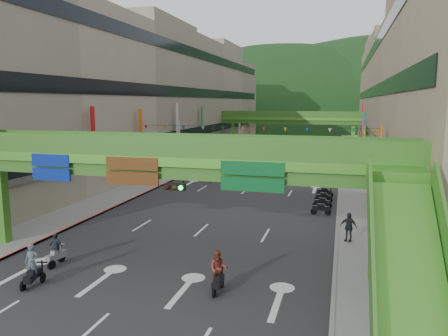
{
  "coord_description": "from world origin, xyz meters",
  "views": [
    {
      "loc": [
        9.21,
        -15.85,
        8.85
      ],
      "look_at": [
        0.0,
        18.0,
        3.5
      ],
      "focal_mm": 35.0,
      "sensor_mm": 36.0,
      "label": 1
    }
  ],
  "objects": [
    {
      "name": "pedestrian_dark",
      "position": [
        9.8,
        11.74,
        0.92
      ],
      "size": [
        1.17,
        0.79,
        1.85
      ],
      "primitive_type": "imported",
      "rotation": [
        0.0,
        0.0,
        -0.34
      ],
      "color": "black",
      "rests_on": "ground"
    },
    {
      "name": "car_yellow",
      "position": [
        -0.86,
        67.08,
        0.72
      ],
      "size": [
        1.85,
        4.3,
        1.45
      ],
      "primitive_type": "imported",
      "rotation": [
        0.0,
        0.0,
        -0.03
      ],
      "color": "#F8F906",
      "rests_on": "ground"
    },
    {
      "name": "scooter_rider_mid",
      "position": [
        3.88,
        2.71,
        1.05
      ],
      "size": [
        0.86,
        1.6,
        2.04
      ],
      "color": "black",
      "rests_on": "ground"
    },
    {
      "name": "curb_left",
      "position": [
        -9.1,
        50.0,
        0.09
      ],
      "size": [
        0.2,
        140.0,
        0.18
      ],
      "primitive_type": "cube",
      "color": "#CC5959",
      "rests_on": "ground"
    },
    {
      "name": "sidewalk_right",
      "position": [
        11.0,
        50.0,
        0.07
      ],
      "size": [
        4.0,
        140.0,
        0.15
      ],
      "primitive_type": "cube",
      "color": "gray",
      "rests_on": "ground"
    },
    {
      "name": "overpass_near",
      "position": [
        0.93,
        5.38,
        5.21
      ],
      "size": [
        28.0,
        12.27,
        7.1
      ],
      "color": "#4C9E2D",
      "rests_on": "ground"
    },
    {
      "name": "scooter_rider_far",
      "position": [
        -4.81,
        30.21,
        0.94
      ],
      "size": [
        0.84,
        1.58,
        1.89
      ],
      "color": "maroon",
      "rests_on": "ground"
    },
    {
      "name": "car_silver",
      "position": [
        -3.34,
        35.0,
        0.74
      ],
      "size": [
        2.02,
        4.64,
        1.48
      ],
      "primitive_type": "imported",
      "rotation": [
        0.0,
        0.0,
        -0.1
      ],
      "color": "#A5A4AC",
      "rests_on": "ground"
    },
    {
      "name": "overpass_far",
      "position": [
        0.0,
        65.0,
        5.4
      ],
      "size": [
        28.0,
        2.2,
        7.1
      ],
      "color": "#4C9E2D",
      "rests_on": "ground"
    },
    {
      "name": "hill_right",
      "position": [
        25.0,
        180.0,
        0.0
      ],
      "size": [
        208.0,
        176.0,
        128.0
      ],
      "primitive_type": "ellipsoid",
      "color": "#1C4419",
      "rests_on": "ground"
    },
    {
      "name": "road_slab",
      "position": [
        0.0,
        50.0,
        0.01
      ],
      "size": [
        18.0,
        140.0,
        0.02
      ],
      "primitive_type": "cube",
      "color": "#28282B",
      "rests_on": "ground"
    },
    {
      "name": "pedestrian_blue",
      "position": [
        12.2,
        40.0,
        0.75
      ],
      "size": [
        0.71,
        0.47,
        1.5
      ],
      "primitive_type": "imported",
      "rotation": [
        0.0,
        0.0,
        3.11
      ],
      "color": "#263C4B",
      "rests_on": "ground"
    },
    {
      "name": "building_row_left",
      "position": [
        -18.93,
        50.0,
        9.46
      ],
      "size": [
        12.8,
        95.0,
        19.0
      ],
      "color": "#9E937F",
      "rests_on": "ground"
    },
    {
      "name": "scooter_rider_left",
      "position": [
        -5.55,
        3.66,
        0.9
      ],
      "size": [
        0.91,
        1.6,
        1.83
      ],
      "color": "gray",
      "rests_on": "ground"
    },
    {
      "name": "sidewalk_left",
      "position": [
        -11.0,
        50.0,
        0.07
      ],
      "size": [
        4.0,
        140.0,
        0.15
      ],
      "primitive_type": "cube",
      "color": "gray",
      "rests_on": "ground"
    },
    {
      "name": "scooter_rider_near",
      "position": [
        -4.92,
        1.0,
        1.0
      ],
      "size": [
        0.78,
        1.57,
        2.12
      ],
      "color": "black",
      "rests_on": "ground"
    },
    {
      "name": "pedestrian_red",
      "position": [
        12.06,
        9.76,
        0.78
      ],
      "size": [
        0.87,
        0.74,
        1.56
      ],
      "primitive_type": "imported",
      "rotation": [
        0.0,
        0.0,
        -0.21
      ],
      "color": "#A62538",
      "rests_on": "ground"
    },
    {
      "name": "ground",
      "position": [
        0.0,
        0.0,
        0.0
      ],
      "size": [
        320.0,
        320.0,
        0.0
      ],
      "primitive_type": "plane",
      "color": "black",
      "rests_on": "ground"
    },
    {
      "name": "curb_right",
      "position": [
        9.1,
        50.0,
        0.09
      ],
      "size": [
        0.2,
        140.0,
        0.18
      ],
      "primitive_type": "cube",
      "color": "gray",
      "rests_on": "ground"
    },
    {
      "name": "bunting_string",
      "position": [
        0.0,
        30.0,
        5.96
      ],
      "size": [
        26.0,
        0.36,
        0.47
      ],
      "color": "black",
      "rests_on": "ground"
    },
    {
      "name": "parked_scooter_row",
      "position": [
        7.8,
        21.74,
        0.52
      ],
      "size": [
        1.6,
        7.15,
        1.08
      ],
      "color": "black",
      "rests_on": "ground"
    },
    {
      "name": "building_row_right",
      "position": [
        18.93,
        50.0,
        9.46
      ],
      "size": [
        12.8,
        95.0,
        19.0
      ],
      "color": "gray",
      "rests_on": "ground"
    },
    {
      "name": "hill_left",
      "position": [
        -15.0,
        160.0,
        0.0
      ],
      "size": [
        168.0,
        140.0,
        112.0
      ],
      "primitive_type": "ellipsoid",
      "color": "#1C4419",
      "rests_on": "ground"
    }
  ]
}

